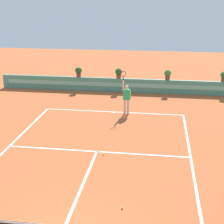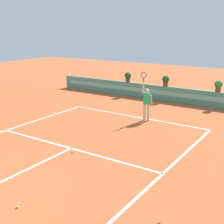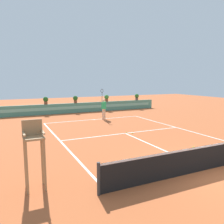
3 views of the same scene
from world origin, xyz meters
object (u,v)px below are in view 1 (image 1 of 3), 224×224
Objects in this scene: tennis_player at (126,97)px; potted_plant_far_right at (224,76)px; potted_plant_left at (78,71)px; tennis_ball_near_baseline at (99,151)px; potted_plant_centre at (119,73)px; potted_plant_right at (168,74)px; tennis_ball_mid_court at (122,208)px; tennis_ball_by_sideline at (103,154)px.

potted_plant_far_right is at bearing 37.63° from tennis_player.
tennis_ball_near_baseline is at bearing -71.65° from potted_plant_left.
tennis_player reaches higher than potted_plant_centre.
potted_plant_left and potted_plant_centre have the same top height.
tennis_player is at bearing -50.28° from potted_plant_left.
potted_plant_far_right is (7.26, 0.00, 0.00)m from potted_plant_centre.
tennis_ball_near_baseline is 10.50m from potted_plant_right.
potted_plant_right and potted_plant_far_right have the same top height.
potted_plant_far_right is at bearing 55.31° from tennis_ball_near_baseline.
tennis_ball_mid_court is at bearing -84.91° from tennis_player.
tennis_ball_near_baseline is 10.57m from potted_plant_left.
potted_plant_far_right is at bearing 0.00° from potted_plant_left.
tennis_player is 3.57× the size of potted_plant_left.
tennis_ball_by_sideline is 0.09× the size of potted_plant_left.
potted_plant_centre is (-0.37, 9.95, 1.38)m from tennis_ball_near_baseline.
potted_plant_left is at bearing 180.00° from potted_plant_centre.
potted_plant_centre reaches higher than tennis_ball_near_baseline.
potted_plant_centre is at bearing 97.60° from tennis_ball_mid_court.
potted_plant_far_right is at bearing 0.00° from potted_plant_right.
tennis_ball_near_baseline and tennis_ball_by_sideline have the same top height.
potted_plant_right is (2.41, 4.78, 0.36)m from tennis_player.
potted_plant_right is 1.00× the size of potted_plant_centre.
potted_plant_far_right is at bearing 69.10° from tennis_ball_mid_court.
potted_plant_centre is at bearing 180.00° from potted_plant_right.
potted_plant_left is 6.38m from potted_plant_right.
potted_plant_centre is at bearing 92.14° from tennis_ball_near_baseline.
potted_plant_far_right is at bearing 57.18° from tennis_ball_by_sideline.
tennis_ball_mid_court is 0.09× the size of potted_plant_left.
potted_plant_right is at bearing 72.78° from tennis_ball_near_baseline.
potted_plant_right reaches higher than tennis_ball_near_baseline.
tennis_player reaches higher than potted_plant_left.
tennis_ball_near_baseline is 1.00× the size of tennis_ball_by_sideline.
tennis_ball_near_baseline is 0.09× the size of potted_plant_far_right.
tennis_ball_by_sideline is at bearing -122.82° from potted_plant_far_right.
potted_plant_left is at bearing 109.01° from tennis_ball_by_sideline.
tennis_player is 5.30m from tennis_ball_near_baseline.
potted_plant_right is (3.08, 9.95, 1.38)m from tennis_ball_near_baseline.
tennis_player is 9.39m from tennis_ball_mid_court.
potted_plant_right is at bearing 74.60° from tennis_ball_by_sideline.
potted_plant_centre is 1.00× the size of potted_plant_far_right.
tennis_ball_mid_court is 15.14m from potted_plant_far_right.
tennis_ball_mid_court is at bearing -96.39° from potted_plant_right.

